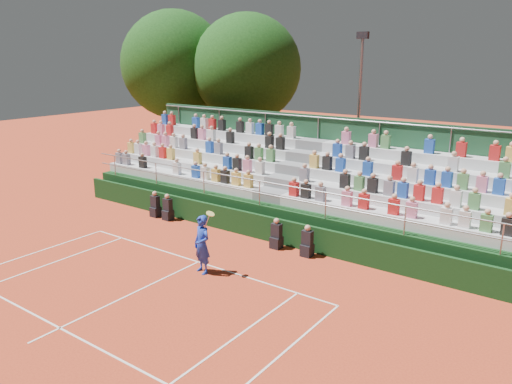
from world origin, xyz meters
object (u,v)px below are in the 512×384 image
Objects in this scene: tree_east at (247,69)px; tennis_player at (202,244)px; floodlight_mast at (359,100)px; tree_west at (175,65)px.

tennis_player is at bearing -58.60° from tree_east.
floodlight_mast is at bearing 92.50° from tennis_player.
tennis_player is 0.22× the size of tree_west.
tree_west is at bearing -166.01° from tree_east.
tennis_player is 18.77m from tree_west.
tree_east is 7.81m from floodlight_mast.
tennis_player is at bearing -43.08° from tree_west.
tree_west reaches higher than tennis_player.
floodlight_mast is (-0.57, 13.11, 3.79)m from tennis_player.
tennis_player is 13.66m from floodlight_mast.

